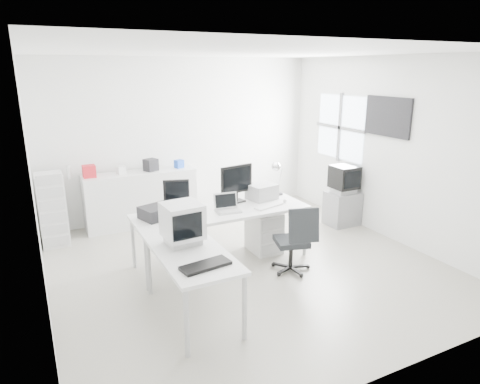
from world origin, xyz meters
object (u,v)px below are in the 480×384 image
lcd_monitor_small (177,196)px  crt_monitor (183,224)px  office_chair (291,238)px  tv_cabinet (342,208)px  main_desk (222,236)px  laptop (228,204)px  filing_cabinet (52,210)px  lcd_monitor_large (237,184)px  crt_tv (344,180)px  laser_printer (262,192)px  sideboard (141,198)px  drawer_pedestal (264,231)px  side_desk (192,284)px  inkjet_printer (158,212)px

lcd_monitor_small → crt_monitor: crt_monitor is taller
office_chair → tv_cabinet: size_ratio=1.60×
main_desk → laptop: bearing=-63.4°
crt_monitor → filing_cabinet: crt_monitor is taller
laptop → crt_monitor: (-0.90, -0.75, 0.12)m
lcd_monitor_large → crt_tv: 2.13m
crt_tv → office_chair: bearing=-148.3°
laptop → laser_printer: 0.77m
laptop → crt_tv: size_ratio=0.68×
laptop → laser_printer: size_ratio=0.87×
office_chair → sideboard: 2.95m
drawer_pedestal → tv_cabinet: bearing=11.7°
lcd_monitor_small → sideboard: size_ratio=0.23×
lcd_monitor_large → drawer_pedestal: bearing=-40.2°
office_chair → lcd_monitor_large: bearing=126.9°
laser_printer → crt_tv: bearing=-4.2°
drawer_pedestal → tv_cabinet: size_ratio=1.04×
main_desk → filing_cabinet: filing_cabinet is taller
side_desk → crt_tv: bearing=24.6°
main_desk → sideboard: (-0.63, 1.96, 0.09)m
main_desk → office_chair: (0.70, -0.68, 0.09)m
lcd_monitor_small → crt_monitor: 1.14m
crt_monitor → sideboard: (0.22, 2.81, -0.51)m
tv_cabinet → inkjet_printer: bearing=-174.6°
crt_monitor → filing_cabinet: 2.85m
drawer_pedestal → laptop: laptop is taller
tv_cabinet → sideboard: size_ratio=0.31×
laptop → filing_cabinet: bearing=145.6°
inkjet_printer → drawer_pedestal: bearing=-18.9°
lcd_monitor_small → lcd_monitor_large: bearing=17.1°
crt_tv → laser_printer: bearing=-173.6°
inkjet_printer → laser_printer: (1.60, 0.12, 0.03)m
drawer_pedestal → sideboard: size_ratio=0.32×
sideboard → filing_cabinet: size_ratio=1.68×
main_desk → laser_printer: size_ratio=6.20×
main_desk → crt_monitor: (-0.85, -0.85, 0.60)m
lcd_monitor_small → drawer_pedestal: bearing=8.0°
laptop → laser_printer: laser_printer is taller
laptop → crt_tv: (2.41, 0.51, -0.06)m
laser_printer → filing_cabinet: (-2.79, 1.49, -0.31)m
office_chair → laser_printer: bearing=103.0°
lcd_monitor_small → crt_tv: lcd_monitor_small is taller
crt_tv → inkjet_printer: bearing=-174.6°
inkjet_printer → crt_monitor: size_ratio=0.96×
inkjet_printer → crt_tv: (3.31, 0.31, -0.03)m
lcd_monitor_large → crt_monitor: 1.63m
main_desk → lcd_monitor_large: lcd_monitor_large is taller
drawer_pedestal → tv_cabinet: (1.76, 0.36, -0.01)m
sideboard → filing_cabinet: bearing=-170.0°
laser_printer → side_desk: bearing=-151.2°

